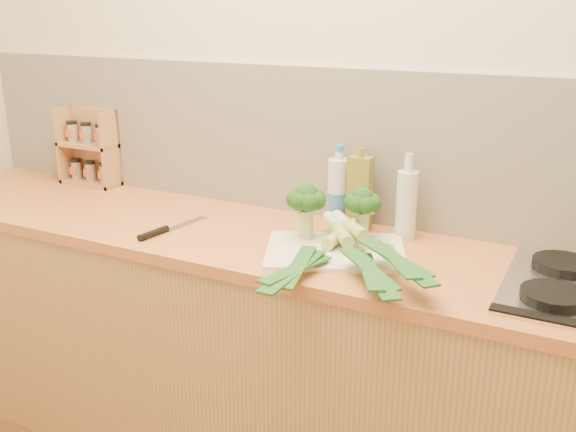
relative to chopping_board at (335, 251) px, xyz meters
The scene contains 14 objects.
room_shell 0.48m from the chopping_board, 123.83° to the left, with size 3.50×3.50×3.50m.
counter 0.51m from the chopping_board, 169.81° to the left, with size 3.20×0.62×0.90m.
chopping_board is the anchor object (origin of this frame).
broccoli_left 0.19m from the chopping_board, 158.39° to the left, with size 0.13×0.13×0.19m.
broccoli_right 0.18m from the chopping_board, 73.58° to the left, with size 0.12×0.12×0.17m.
leek_front 0.06m from the chopping_board, 107.06° to the right, with size 0.10×0.63×0.04m.
leek_mid 0.08m from the chopping_board, 29.92° to the right, with size 0.44×0.56×0.04m.
leek_back 0.13m from the chopping_board, ahead, with size 0.47×0.45×0.04m.
chefs_knife 0.61m from the chopping_board, behind, with size 0.08×0.32×0.02m.
spice_rack 1.31m from the chopping_board, 167.42° to the left, with size 0.27×0.11×0.33m.
oil_tin 0.28m from the chopping_board, 94.31° to the left, with size 0.08×0.05×0.29m.
glass_bottle 0.30m from the chopping_board, 57.59° to the left, with size 0.07×0.07×0.29m.
amber_bottle 0.29m from the chopping_board, 99.18° to the left, with size 0.06×0.06×0.25m.
water_bottle 0.31m from the chopping_board, 111.81° to the left, with size 0.08×0.08×0.27m.
Camera 1 is at (0.95, -0.58, 1.64)m, focal length 40.00 mm.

